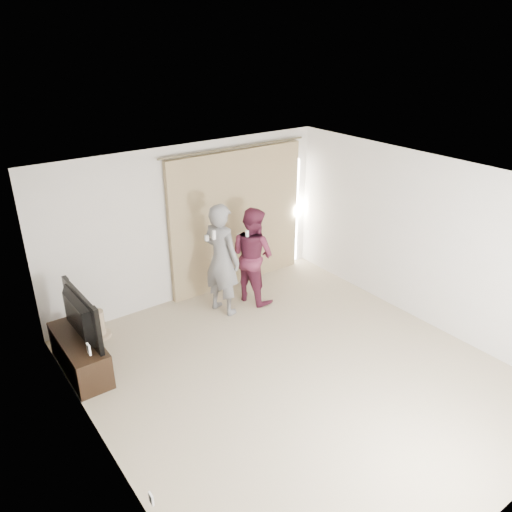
{
  "coord_description": "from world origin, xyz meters",
  "views": [
    {
      "loc": [
        -3.6,
        -4.05,
        4.2
      ],
      "look_at": [
        0.23,
        1.2,
        1.23
      ],
      "focal_mm": 35.0,
      "sensor_mm": 36.0,
      "label": 1
    }
  ],
  "objects_px": {
    "tv": "(73,317)",
    "person_woman": "(253,255)",
    "tv_console": "(80,354)",
    "person_man": "(221,259)"
  },
  "relations": [
    {
      "from": "tv_console",
      "to": "tv",
      "type": "height_order",
      "value": "tv"
    },
    {
      "from": "person_woman",
      "to": "tv",
      "type": "bearing_deg",
      "value": -175.69
    },
    {
      "from": "person_man",
      "to": "person_woman",
      "type": "height_order",
      "value": "person_man"
    },
    {
      "from": "tv_console",
      "to": "person_woman",
      "type": "xyz_separation_m",
      "value": [
        3.0,
        0.23,
        0.57
      ]
    },
    {
      "from": "tv",
      "to": "person_woman",
      "type": "height_order",
      "value": "person_woman"
    },
    {
      "from": "tv_console",
      "to": "person_woman",
      "type": "relative_size",
      "value": 0.79
    },
    {
      "from": "person_woman",
      "to": "tv_console",
      "type": "bearing_deg",
      "value": -175.69
    },
    {
      "from": "person_man",
      "to": "person_woman",
      "type": "relative_size",
      "value": 1.12
    },
    {
      "from": "tv_console",
      "to": "person_man",
      "type": "height_order",
      "value": "person_man"
    },
    {
      "from": "tv",
      "to": "person_woman",
      "type": "xyz_separation_m",
      "value": [
        3.0,
        0.23,
        -0.01
      ]
    }
  ]
}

